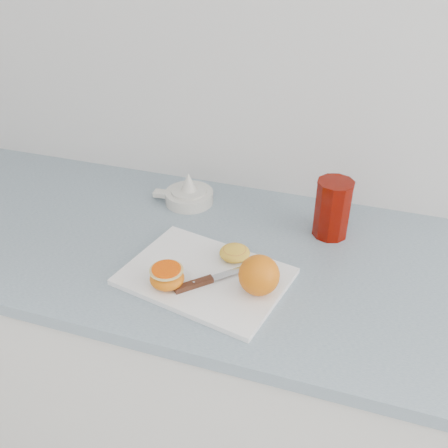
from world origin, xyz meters
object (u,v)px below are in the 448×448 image
object	(u,v)px
counter	(243,382)
citrus_juicer	(189,194)
half_orange	(167,277)
red_tumbler	(332,211)
cutting_board	(205,276)

from	to	relation	value
counter	citrus_juicer	distance (m)	0.54
half_orange	citrus_juicer	world-z (taller)	citrus_juicer
red_tumbler	half_orange	bearing A→B (deg)	-132.60
counter	red_tumbler	size ratio (longest dim) A/B	18.27
cutting_board	red_tumbler	world-z (taller)	red_tumbler
counter	half_orange	bearing A→B (deg)	-124.36
half_orange	cutting_board	bearing A→B (deg)	43.93
half_orange	red_tumbler	world-z (taller)	red_tumbler
counter	citrus_juicer	size ratio (longest dim) A/B	16.00
half_orange	counter	bearing A→B (deg)	55.64
half_orange	citrus_juicer	distance (m)	0.36
half_orange	red_tumbler	bearing A→B (deg)	47.40
counter	red_tumbler	bearing A→B (deg)	39.40
counter	cutting_board	size ratio (longest dim) A/B	7.80
citrus_juicer	half_orange	bearing A→B (deg)	-75.34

